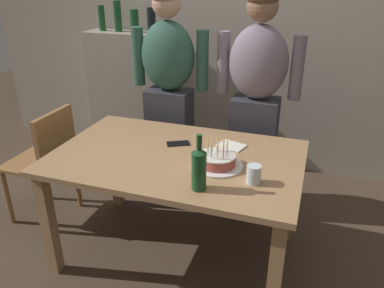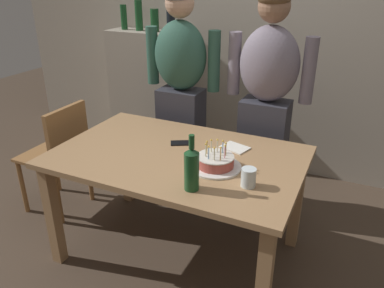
% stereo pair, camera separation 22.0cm
% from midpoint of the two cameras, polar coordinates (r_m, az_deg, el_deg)
% --- Properties ---
extents(ground_plane, '(10.00, 10.00, 0.00)m').
position_cam_midpoint_polar(ground_plane, '(2.71, 0.47, -15.83)').
color(ground_plane, '#47382B').
extents(back_wall, '(5.20, 0.10, 2.60)m').
position_cam_midpoint_polar(back_wall, '(3.56, 11.49, 16.74)').
color(back_wall, '#9E9384').
rests_on(back_wall, ground_plane).
extents(dining_table, '(1.50, 0.96, 0.74)m').
position_cam_midpoint_polar(dining_table, '(2.34, 0.53, -3.75)').
color(dining_table, '#A37A51').
rests_on(dining_table, ground_plane).
extents(birthday_cake, '(0.30, 0.30, 0.15)m').
position_cam_midpoint_polar(birthday_cake, '(2.14, 6.48, -2.82)').
color(birthday_cake, white).
rests_on(birthday_cake, dining_table).
extents(water_glass_near, '(0.08, 0.08, 0.10)m').
position_cam_midpoint_polar(water_glass_near, '(1.99, 11.65, -5.04)').
color(water_glass_near, silver).
rests_on(water_glass_near, dining_table).
extents(wine_bottle, '(0.08, 0.08, 0.30)m').
position_cam_midpoint_polar(wine_bottle, '(1.89, 3.28, -3.71)').
color(wine_bottle, '#194723').
rests_on(wine_bottle, dining_table).
extents(cell_phone, '(0.16, 0.13, 0.01)m').
position_cam_midpoint_polar(cell_phone, '(2.44, 1.04, 0.10)').
color(cell_phone, black).
rests_on(cell_phone, dining_table).
extents(napkin_stack, '(0.19, 0.17, 0.01)m').
position_cam_midpoint_polar(napkin_stack, '(2.41, 9.07, -0.60)').
color(napkin_stack, white).
rests_on(napkin_stack, dining_table).
extents(person_man_bearded, '(0.61, 0.27, 1.66)m').
position_cam_midpoint_polar(person_man_bearded, '(2.98, 0.45, 7.32)').
color(person_man_bearded, '#33333D').
rests_on(person_man_bearded, ground_plane).
extents(person_woman_cardigan, '(0.61, 0.27, 1.66)m').
position_cam_midpoint_polar(person_woman_cardigan, '(2.78, 13.28, 5.38)').
color(person_woman_cardigan, '#33333D').
rests_on(person_woman_cardigan, ground_plane).
extents(dining_chair, '(0.42, 0.42, 0.87)m').
position_cam_midpoint_polar(dining_chair, '(3.00, -17.21, -0.96)').
color(dining_chair, olive).
rests_on(dining_chair, ground_plane).
extents(shelf_cabinet, '(0.80, 0.30, 1.52)m').
position_cam_midpoint_polar(shelf_cabinet, '(3.87, -4.67, 7.58)').
color(shelf_cabinet, '#9E9384').
rests_on(shelf_cabinet, ground_plane).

